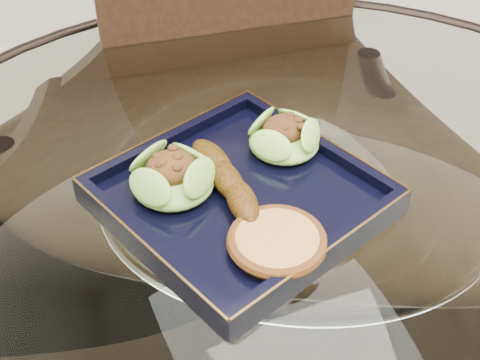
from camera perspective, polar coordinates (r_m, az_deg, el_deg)
name	(u,v)px	position (r m, az deg, el deg)	size (l,w,h in m)	color
dining_table	(288,307)	(0.88, 4.13, -10.79)	(1.13, 1.13, 0.77)	white
dining_chair	(250,160)	(1.13, 0.87, 1.68)	(0.51, 0.51, 1.03)	#321F10
navy_plate	(240,200)	(0.76, 0.00, -1.72)	(0.27, 0.27, 0.02)	black
lettuce_wrap_left	(173,178)	(0.75, -5.76, 0.14)	(0.09, 0.09, 0.03)	#528D29
lettuce_wrap_right	(284,138)	(0.81, 3.79, 3.56)	(0.09, 0.09, 0.03)	#539D2D
roasted_plantain	(227,179)	(0.75, -1.15, 0.07)	(0.15, 0.03, 0.03)	#583509
crumb_patty	(277,243)	(0.69, 3.18, -5.37)	(0.09, 0.09, 0.02)	#BB7C3E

